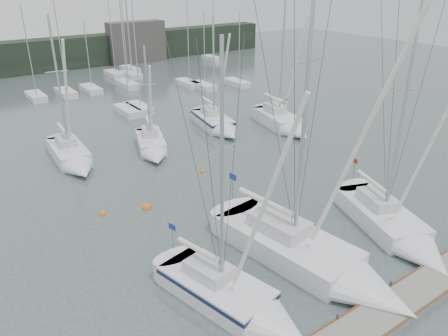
% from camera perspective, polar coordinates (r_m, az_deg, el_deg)
% --- Properties ---
extents(ground, '(160.00, 160.00, 0.00)m').
position_cam_1_polar(ground, '(25.34, 10.50, -12.50)').
color(ground, '#42514E').
rests_on(ground, ground).
extents(dock, '(24.00, 2.00, 0.40)m').
position_cam_1_polar(dock, '(22.91, 19.82, -17.76)').
color(dock, slate).
rests_on(dock, ground).
extents(far_treeline, '(90.00, 4.00, 5.00)m').
position_cam_1_polar(far_treeline, '(78.15, -24.27, 13.10)').
color(far_treeline, black).
rests_on(far_treeline, ground).
extents(far_building_right, '(10.00, 3.00, 7.00)m').
position_cam_1_polar(far_building_right, '(81.58, -11.34, 15.82)').
color(far_building_right, '#44423F').
rests_on(far_building_right, ground).
extents(mast_forest, '(58.72, 27.03, 14.75)m').
position_cam_1_polar(mast_forest, '(60.91, -17.68, 9.43)').
color(mast_forest, silver).
rests_on(mast_forest, ground).
extents(sailboat_near_left, '(4.52, 8.91, 13.78)m').
position_cam_1_polar(sailboat_near_left, '(21.82, 2.20, -17.19)').
color(sailboat_near_left, silver).
rests_on(sailboat_near_left, ground).
extents(sailboat_near_center, '(5.10, 12.76, 18.99)m').
position_cam_1_polar(sailboat_near_center, '(24.59, 12.97, -12.22)').
color(sailboat_near_center, silver).
rests_on(sailboat_near_center, ground).
extents(sailboat_near_right, '(6.05, 10.09, 15.21)m').
position_cam_1_polar(sailboat_near_right, '(28.80, 21.94, -7.80)').
color(sailboat_near_right, silver).
rests_on(sailboat_near_right, ground).
extents(sailboat_mid_b, '(3.03, 8.53, 12.87)m').
position_cam_1_polar(sailboat_mid_b, '(38.86, -19.08, 1.14)').
color(sailboat_mid_b, silver).
rests_on(sailboat_mid_b, ground).
extents(sailboat_mid_c, '(4.55, 7.57, 10.05)m').
position_cam_1_polar(sailboat_mid_c, '(39.67, -9.31, 2.62)').
color(sailboat_mid_c, silver).
rests_on(sailboat_mid_c, ground).
extents(sailboat_mid_d, '(4.12, 8.64, 12.09)m').
position_cam_1_polar(sailboat_mid_d, '(44.89, -0.75, 5.64)').
color(sailboat_mid_d, silver).
rests_on(sailboat_mid_d, ground).
extents(sailboat_mid_e, '(4.60, 9.26, 13.94)m').
position_cam_1_polar(sailboat_mid_e, '(45.49, 7.96, 5.71)').
color(sailboat_mid_e, silver).
rests_on(sailboat_mid_e, ground).
extents(buoy_a, '(0.69, 0.69, 0.69)m').
position_cam_1_polar(buoy_a, '(30.91, -10.08, -5.15)').
color(buoy_a, orange).
rests_on(buoy_a, ground).
extents(buoy_b, '(0.48, 0.48, 0.48)m').
position_cam_1_polar(buoy_b, '(35.81, -2.83, -0.47)').
color(buoy_b, orange).
rests_on(buoy_b, ground).
extents(buoy_c, '(0.50, 0.50, 0.50)m').
position_cam_1_polar(buoy_c, '(30.81, -15.54, -5.82)').
color(buoy_c, orange).
rests_on(buoy_c, ground).
extents(seagull, '(1.00, 0.45, 0.20)m').
position_cam_1_polar(seagull, '(22.13, 7.25, 8.74)').
color(seagull, white).
rests_on(seagull, ground).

